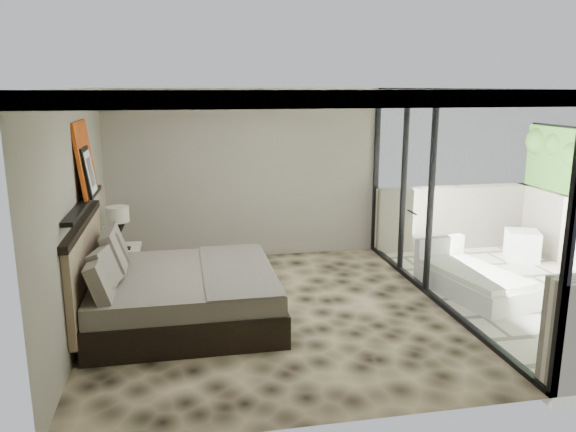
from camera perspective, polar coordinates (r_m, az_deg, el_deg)
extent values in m
plane|color=black|center=(7.29, -1.75, -9.77)|extent=(5.00, 5.00, 0.00)
cube|color=silver|center=(6.72, -1.91, 12.75)|extent=(4.50, 5.00, 0.02)
cube|color=gray|center=(9.29, -4.30, 4.19)|extent=(4.50, 0.02, 2.80)
cube|color=gray|center=(6.88, -20.56, 0.26)|extent=(0.02, 5.00, 2.80)
cube|color=white|center=(7.55, 15.29, 1.71)|extent=(0.08, 5.00, 2.80)
cube|color=beige|center=(8.69, 23.69, -7.49)|extent=(3.00, 5.00, 0.12)
cube|color=black|center=(6.95, -20.01, 1.26)|extent=(0.12, 2.20, 0.05)
cube|color=black|center=(7.11, -10.30, -8.91)|extent=(2.22, 2.11, 0.38)
cube|color=#645E54|center=(7.01, -10.40, -6.59)|extent=(2.16, 2.05, 0.23)
cube|color=#4C4841|center=(7.00, -5.23, -5.40)|extent=(0.84, 2.09, 0.03)
cube|color=#947D5E|center=(7.02, -19.84, -5.03)|extent=(0.08, 2.21, 1.06)
cube|color=black|center=(8.67, -16.59, -4.53)|extent=(0.71, 0.71, 0.58)
cone|color=black|center=(8.63, -16.74, -2.43)|extent=(0.19, 0.19, 0.17)
cone|color=black|center=(8.59, -16.81, -1.35)|extent=(0.19, 0.19, 0.17)
cylinder|color=silver|center=(8.53, -16.91, 0.17)|extent=(0.33, 0.33, 0.22)
cube|color=red|center=(7.25, -19.97, 5.54)|extent=(0.13, 0.90, 0.90)
cube|color=black|center=(7.14, -19.59, 4.25)|extent=(0.11, 0.50, 0.60)
cube|color=white|center=(10.08, 22.68, -2.79)|extent=(0.65, 0.65, 0.50)
cube|color=silver|center=(8.22, 18.28, -6.68)|extent=(1.13, 1.76, 0.29)
cube|color=silver|center=(8.16, 18.37, -5.46)|extent=(1.07, 1.66, 0.08)
cube|color=silver|center=(8.68, 15.14, -3.19)|extent=(0.82, 0.29, 0.36)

